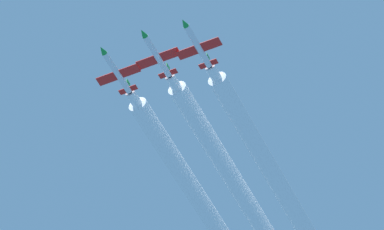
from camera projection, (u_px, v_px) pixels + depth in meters
jet_far_left at (197, 45)px, 249.14m from camera, size 8.57×12.49×3.00m
jet_inner_left at (156, 55)px, 251.50m from camera, size 8.57×12.49×3.00m
jet_center at (116, 71)px, 253.84m from camera, size 8.57×12.49×3.00m
smoke_trail_far_left at (294, 210)px, 277.43m from camera, size 3.72×83.41×3.72m
smoke_trail_inner_left at (256, 216)px, 279.52m from camera, size 3.72×82.49×3.72m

